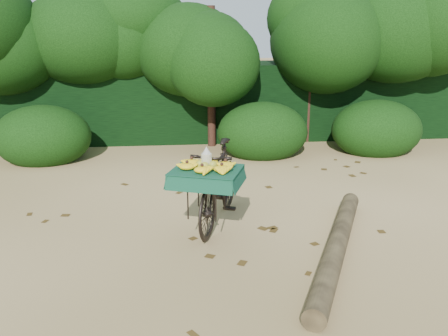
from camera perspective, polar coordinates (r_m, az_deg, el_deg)
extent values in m
plane|color=tan|center=(5.97, -2.28, -9.33)|extent=(80.00, 80.00, 0.00)
imported|color=black|center=(6.42, -0.63, -1.98)|extent=(1.14, 1.95, 1.13)
cube|color=black|center=(5.76, -2.13, -0.37)|extent=(0.55, 0.61, 0.03)
cube|color=#134A34|center=(5.75, -2.13, -0.19)|extent=(1.00, 0.92, 0.01)
ellipsoid|color=olive|center=(5.72, -1.37, 0.32)|extent=(0.11, 0.09, 0.12)
ellipsoid|color=olive|center=(5.80, -1.95, 0.55)|extent=(0.11, 0.09, 0.12)
ellipsoid|color=olive|center=(5.76, -2.90, 0.42)|extent=(0.11, 0.09, 0.12)
ellipsoid|color=olive|center=(5.67, -2.33, 0.19)|extent=(0.11, 0.09, 0.12)
cylinder|color=#EAE5C6|center=(5.73, -2.11, 0.91)|extent=(0.13, 0.13, 0.17)
cylinder|color=brown|center=(5.86, 13.44, -9.01)|extent=(1.63, 3.03, 0.24)
cube|color=black|center=(11.79, -4.35, 8.08)|extent=(26.00, 1.80, 1.80)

